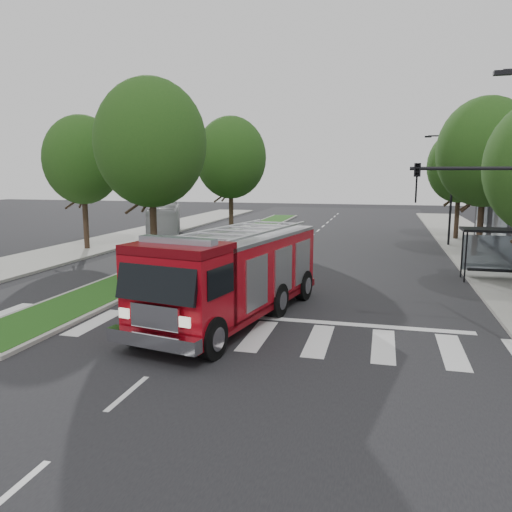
% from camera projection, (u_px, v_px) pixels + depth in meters
% --- Properties ---
extents(ground, '(140.00, 140.00, 0.00)m').
position_uv_depth(ground, '(227.00, 308.00, 19.72)').
color(ground, black).
rests_on(ground, ground).
extents(sidewalk_right, '(5.00, 80.00, 0.15)m').
position_uv_depth(sidewalk_right, '(511.00, 273.00, 26.22)').
color(sidewalk_right, gray).
rests_on(sidewalk_right, ground).
extents(sidewalk_left, '(5.00, 80.00, 0.15)m').
position_uv_depth(sidewalk_left, '(63.00, 253.00, 32.81)').
color(sidewalk_left, gray).
rests_on(sidewalk_left, ground).
extents(median, '(3.00, 50.00, 0.15)m').
position_uv_depth(median, '(224.00, 242.00, 38.38)').
color(median, gray).
rests_on(median, ground).
extents(bus_shelter, '(3.20, 1.60, 2.61)m').
position_uv_depth(bus_shelter, '(495.00, 240.00, 24.44)').
color(bus_shelter, black).
rests_on(bus_shelter, ground).
extents(tree_right_mid, '(5.60, 5.60, 9.72)m').
position_uv_depth(tree_right_mid, '(485.00, 152.00, 29.23)').
color(tree_right_mid, black).
rests_on(tree_right_mid, ground).
extents(tree_right_far, '(5.00, 5.00, 8.73)m').
position_uv_depth(tree_right_far, '(460.00, 166.00, 38.90)').
color(tree_right_far, black).
rests_on(tree_right_far, ground).
extents(tree_median_near, '(5.80, 5.80, 10.16)m').
position_uv_depth(tree_median_near, '(151.00, 143.00, 25.81)').
color(tree_median_near, black).
rests_on(tree_median_near, ground).
extents(tree_median_far, '(5.60, 5.60, 9.72)m').
position_uv_depth(tree_median_far, '(231.00, 158.00, 39.24)').
color(tree_median_far, black).
rests_on(tree_median_far, ground).
extents(tree_left_mid, '(5.20, 5.20, 9.16)m').
position_uv_depth(tree_left_mid, '(82.00, 160.00, 33.61)').
color(tree_left_mid, black).
rests_on(tree_left_mid, ground).
extents(streetlight_right_far, '(2.11, 0.20, 8.00)m').
position_uv_depth(streetlight_right_far, '(450.00, 185.00, 35.58)').
color(streetlight_right_far, black).
rests_on(streetlight_right_far, ground).
extents(fire_engine, '(4.76, 10.25, 3.42)m').
position_uv_depth(fire_engine, '(233.00, 275.00, 17.99)').
color(fire_engine, '#5F050B').
rests_on(fire_engine, ground).
extents(city_bus, '(5.84, 10.07, 2.76)m').
position_uv_depth(city_bus, '(165.00, 220.00, 41.95)').
color(city_bus, '#AEAEB2').
rests_on(city_bus, ground).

